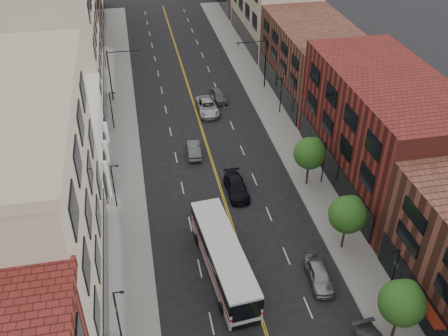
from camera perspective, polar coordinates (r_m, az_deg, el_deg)
sidewalk_left at (r=61.27m, az=-11.41°, el=2.18°), size 4.00×110.00×0.15m
sidewalk_right at (r=63.80m, az=6.77°, el=4.11°), size 4.00×110.00×0.15m
bldg_l_tanoffice at (r=39.16m, az=-22.16°, el=-5.21°), size 10.00×22.00×18.00m
bldg_l_white at (r=56.51m, az=-18.81°, el=2.54°), size 10.00×14.00×8.00m
bldg_l_far_a at (r=69.62m, az=-18.52°, el=13.45°), size 10.00×20.00×18.00m
bldg_l_far_b at (r=88.96m, az=-17.38°, el=17.16°), size 10.00×20.00×15.00m
bldg_r_mid at (r=54.77m, az=17.59°, el=4.18°), size 10.00×22.00×12.00m
bldg_r_far_a at (r=72.18m, az=10.14°, el=12.01°), size 10.00×20.00×10.00m
bldg_r_far_b at (r=90.23m, az=5.59°, el=18.42°), size 10.00×22.00×14.00m
tree_r_1 at (r=39.39m, az=19.76°, el=-14.15°), size 3.40×3.40×5.59m
tree_r_2 at (r=45.49m, az=14.01°, el=-5.03°), size 3.40×3.40×5.59m
tree_r_3 at (r=52.80m, az=9.85°, el=1.79°), size 3.40×3.40×5.59m
lamp_l_1 at (r=38.84m, az=-12.06°, el=-15.89°), size 0.81×0.55×5.05m
lamp_l_2 at (r=50.59m, az=-12.46°, el=-1.82°), size 0.81×0.55×5.05m
lamp_l_3 at (r=64.20m, az=-12.70°, el=6.64°), size 0.81×0.55×5.05m
lamp_r_1 at (r=43.07m, az=18.88°, el=-10.95°), size 0.81×0.55×5.05m
lamp_r_2 at (r=53.91m, az=11.31°, el=0.89°), size 0.81×0.55×5.05m
lamp_r_3 at (r=66.85m, az=6.48°, el=8.49°), size 0.81×0.55×5.05m
signal_mast_left at (r=70.67m, az=-12.40°, el=10.91°), size 4.49×0.18×7.20m
signal_mast_right at (r=72.94m, az=4.22°, el=12.41°), size 4.49×0.18×7.20m
city_bus at (r=43.42m, az=-0.04°, el=-10.07°), size 3.86×12.75×3.23m
car_parked_far at (r=44.20m, az=10.85°, el=-11.94°), size 2.16×4.65×1.54m
car_lane_behind at (r=58.85m, az=-3.44°, el=2.12°), size 1.77×4.35×1.40m
car_lane_a at (r=52.69m, az=1.42°, el=-2.22°), size 2.16×5.16×1.49m
car_lane_b at (r=67.78m, az=-1.91°, el=7.03°), size 2.69×5.79×1.61m
car_lane_c at (r=70.83m, az=-0.63°, el=8.30°), size 2.14×4.50×1.48m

